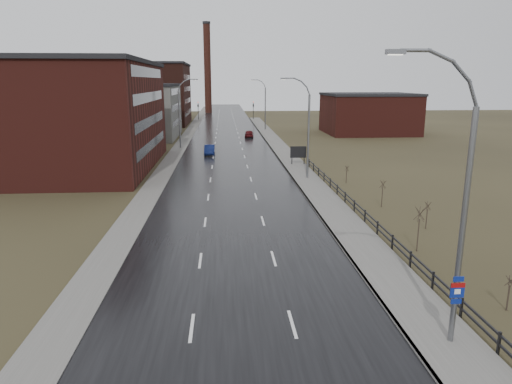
{
  "coord_description": "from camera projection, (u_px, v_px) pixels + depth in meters",
  "views": [
    {
      "loc": [
        -0.7,
        -14.78,
        10.93
      ],
      "look_at": [
        1.59,
        17.73,
        3.0
      ],
      "focal_mm": 32.0,
      "sensor_mm": 36.0,
      "label": 1
    }
  ],
  "objects": [
    {
      "name": "smokestack",
      "position": [
        207.0,
        68.0,
        158.27
      ],
      "size": [
        2.7,
        2.7,
        30.7
      ],
      "color": "#331611",
      "rests_on": "ground"
    },
    {
      "name": "warehouse_near",
      "position": [
        63.0,
        115.0,
        57.54
      ],
      "size": [
        22.44,
        28.56,
        13.5
      ],
      "color": "#471914",
      "rests_on": "ground"
    },
    {
      "name": "traffic_light_right",
      "position": [
        253.0,
        104.0,
        132.72
      ],
      "size": [
        0.58,
        2.73,
        5.3
      ],
      "color": "black",
      "rests_on": "ground"
    },
    {
      "name": "streetlight_left",
      "position": [
        181.0,
        113.0,
        75.14
      ],
      "size": [
        3.36,
        0.28,
        11.35
      ],
      "color": "slate",
      "rests_on": "ground"
    },
    {
      "name": "billboard",
      "position": [
        298.0,
        153.0,
        60.36
      ],
      "size": [
        2.15,
        0.17,
        2.58
      ],
      "color": "black",
      "rests_on": "ground"
    },
    {
      "name": "building_right",
      "position": [
        369.0,
        113.0,
        97.5
      ],
      "size": [
        18.36,
        16.32,
        8.5
      ],
      "color": "#471914",
      "rests_on": "ground"
    },
    {
      "name": "traffic_light_left",
      "position": [
        198.0,
        104.0,
        131.63
      ],
      "size": [
        0.58,
        2.73,
        5.3
      ],
      "color": "black",
      "rests_on": "ground"
    },
    {
      "name": "curb_right",
      "position": [
        294.0,
        180.0,
        51.34
      ],
      "size": [
        0.16,
        180.0,
        0.18
      ],
      "primitive_type": "cube",
      "color": "slate",
      "rests_on": "ground"
    },
    {
      "name": "warehouse_far",
      "position": [
        137.0,
        94.0,
        118.23
      ],
      "size": [
        26.52,
        24.48,
        15.5
      ],
      "color": "#331611",
      "rests_on": "ground"
    },
    {
      "name": "shrub_d",
      "position": [
        427.0,
        215.0,
        34.39
      ],
      "size": [
        0.51,
        0.54,
        2.14
      ],
      "color": "#382D23",
      "rests_on": "ground"
    },
    {
      "name": "shrub_b",
      "position": [
        509.0,
        292.0,
        22.12
      ],
      "size": [
        0.43,
        0.45,
        1.79
      ],
      "color": "#382D23",
      "rests_on": "ground"
    },
    {
      "name": "road",
      "position": [
        228.0,
        149.0,
        75.1
      ],
      "size": [
        14.0,
        300.0,
        0.06
      ],
      "primitive_type": "cube",
      "color": "black",
      "rests_on": "ground"
    },
    {
      "name": "streetlight_right_mid",
      "position": [
        306.0,
        128.0,
        51.05
      ],
      "size": [
        3.36,
        0.28,
        11.35
      ],
      "color": "slate",
      "rests_on": "ground"
    },
    {
      "name": "shrub_f",
      "position": [
        347.0,
        174.0,
        50.06
      ],
      "size": [
        0.46,
        0.49,
        1.94
      ],
      "color": "#382D23",
      "rests_on": "ground"
    },
    {
      "name": "shrub_c",
      "position": [
        419.0,
        228.0,
        29.74
      ],
      "size": [
        0.7,
        0.74,
        3.01
      ],
      "color": "#382D23",
      "rests_on": "ground"
    },
    {
      "name": "warehouse_mid",
      "position": [
        136.0,
        111.0,
        90.08
      ],
      "size": [
        16.32,
        20.4,
        10.5
      ],
      "color": "slate",
      "rests_on": "ground"
    },
    {
      "name": "sidewalk_right",
      "position": [
        307.0,
        180.0,
        51.44
      ],
      "size": [
        3.2,
        180.0,
        0.18
      ],
      "primitive_type": "cube",
      "color": "#595651",
      "rests_on": "ground"
    },
    {
      "name": "streetlight_main",
      "position": [
        457.0,
        208.0,
        18.03
      ],
      "size": [
        3.91,
        0.29,
        12.11
      ],
      "color": "slate",
      "rests_on": "ground"
    },
    {
      "name": "streetlight_right_far",
      "position": [
        264.0,
        104.0,
        103.39
      ],
      "size": [
        3.36,
        0.28,
        11.35
      ],
      "color": "slate",
      "rests_on": "ground"
    },
    {
      "name": "guardrail",
      "position": [
        368.0,
        217.0,
        35.24
      ],
      "size": [
        0.1,
        53.05,
        1.1
      ],
      "color": "black",
      "rests_on": "ground"
    },
    {
      "name": "shrub_e",
      "position": [
        382.0,
        193.0,
        40.37
      ],
      "size": [
        0.58,
        0.61,
        2.45
      ],
      "color": "#382D23",
      "rests_on": "ground"
    },
    {
      "name": "car_far",
      "position": [
        249.0,
        134.0,
        90.93
      ],
      "size": [
        2.07,
        4.39,
        1.45
      ],
      "primitive_type": "imported",
      "rotation": [
        0.0,
        0.0,
        3.06
      ],
      "color": "#490C0F",
      "rests_on": "ground"
    },
    {
      "name": "car_near",
      "position": [
        210.0,
        150.0,
        69.47
      ],
      "size": [
        1.55,
        4.44,
        1.46
      ],
      "primitive_type": "imported",
      "rotation": [
        0.0,
        0.0,
        0.0
      ],
      "color": "#0D1745",
      "rests_on": "ground"
    },
    {
      "name": "ground",
      "position": [
        247.0,
        383.0,
        16.95
      ],
      "size": [
        320.0,
        320.0,
        0.0
      ],
      "primitive_type": "plane",
      "color": "#2D2819",
      "rests_on": "ground"
    },
    {
      "name": "sidewalk_left",
      "position": [
        178.0,
        150.0,
        74.53
      ],
      "size": [
        2.4,
        260.0,
        0.12
      ],
      "primitive_type": "cube",
      "color": "#595651",
      "rests_on": "ground"
    }
  ]
}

